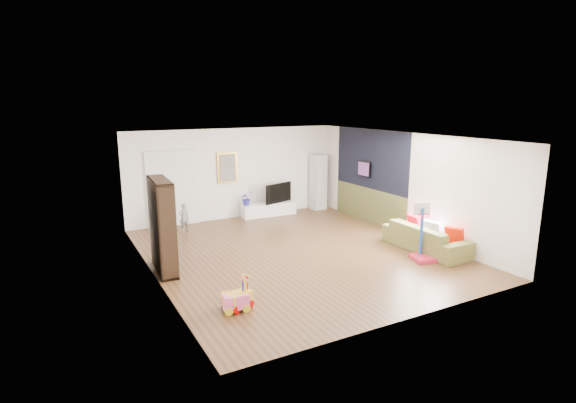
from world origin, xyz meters
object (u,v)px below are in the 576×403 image
sofa (426,238)px  media_console (269,209)px  basketball_hoop (425,232)px  bookshelf (162,226)px

sofa → media_console: bearing=20.7°
media_console → basketball_hoop: basketball_hoop is taller
media_console → sofa: (1.80, -4.79, 0.12)m
media_console → bookshelf: (-3.96, -3.12, 0.77)m
media_console → bookshelf: 5.10m
media_console → sofa: 5.12m
sofa → basketball_hoop: (-0.54, -0.48, 0.33)m
bookshelf → media_console: bearing=41.8°
bookshelf → basketball_hoop: bearing=-18.8°
bookshelf → sofa: bearing=-12.7°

